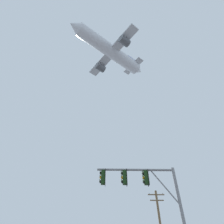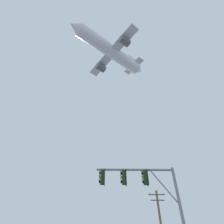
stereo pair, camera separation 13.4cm
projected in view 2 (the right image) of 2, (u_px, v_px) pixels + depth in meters
name	position (u px, v px, depth m)	size (l,w,h in m)	color
signal_pole_near	(146.00, 191.00, 11.70)	(5.26, 0.47, 6.63)	gray
airplane	(110.00, 51.00, 45.67)	(19.12, 15.57, 5.99)	white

